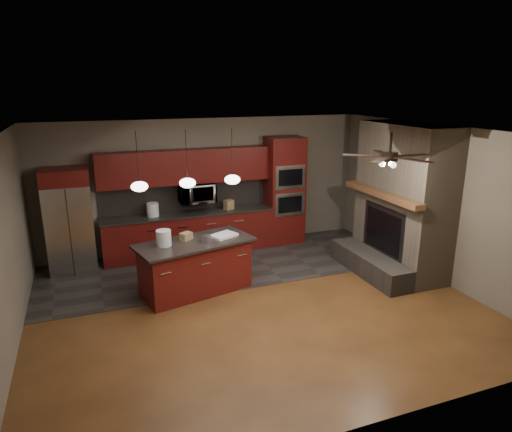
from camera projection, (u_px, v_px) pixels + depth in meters
name	position (u px, v px, depth m)	size (l,w,h in m)	color
ground	(256.00, 304.00, 7.48)	(7.00, 7.00, 0.00)	brown
ceiling	(256.00, 132.00, 6.70)	(7.00, 6.00, 0.02)	white
back_wall	(206.00, 185.00, 9.78)	(7.00, 0.02, 2.80)	slate
right_wall	(436.00, 203.00, 8.28)	(0.02, 6.00, 2.80)	slate
left_wall	(3.00, 251.00, 5.90)	(0.02, 6.00, 2.80)	slate
slate_tile_patch	(224.00, 265.00, 9.09)	(7.00, 2.40, 0.01)	#312E2C
fireplace_column	(400.00, 205.00, 8.51)	(1.30, 2.10, 2.80)	#786955
back_cabinetry	(188.00, 212.00, 9.53)	(3.59, 0.64, 2.20)	#591010
oven_tower	(284.00, 191.00, 10.15)	(0.80, 0.63, 2.38)	#591010
microwave	(197.00, 193.00, 9.49)	(0.73, 0.41, 0.50)	silver
refrigerator	(69.00, 221.00, 8.61)	(0.85, 0.75, 1.99)	silver
kitchen_island	(196.00, 267.00, 7.81)	(2.11, 1.32, 0.92)	#591010
white_bucket	(164.00, 238.00, 7.46)	(0.24, 0.24, 0.26)	silver
paint_can	(206.00, 239.00, 7.66)	(0.17, 0.17, 0.11)	#A4A5A9
paint_tray	(224.00, 235.00, 7.94)	(0.43, 0.30, 0.04)	white
cardboard_box	(186.00, 236.00, 7.76)	(0.20, 0.14, 0.13)	olive
counter_bucket	(153.00, 210.00, 9.20)	(0.24, 0.24, 0.27)	white
counter_box	(229.00, 205.00, 9.71)	(0.19, 0.14, 0.21)	#97784E
pendant_left	(139.00, 186.00, 7.00)	(0.26, 0.26, 0.92)	black
pendant_center	(188.00, 183.00, 7.26)	(0.26, 0.26, 0.92)	black
pendant_right	(232.00, 179.00, 7.51)	(0.26, 0.26, 0.92)	black
ceiling_fan	(390.00, 156.00, 6.69)	(1.27, 1.33, 0.41)	black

